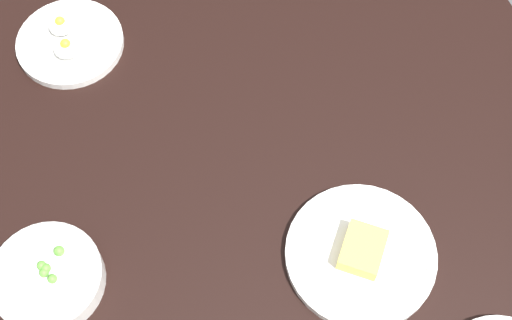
{
  "coord_description": "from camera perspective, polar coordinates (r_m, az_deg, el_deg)",
  "views": [
    {
      "loc": [
        -47.32,
        18.0,
        103.51
      ],
      "look_at": [
        0.0,
        0.0,
        6.0
      ],
      "focal_mm": 49.86,
      "sensor_mm": 36.0,
      "label": 1
    }
  ],
  "objects": [
    {
      "name": "dining_table",
      "position": [
        1.13,
        0.0,
        -0.93
      ],
      "size": [
        140.15,
        108.07,
        4.0
      ],
      "primitive_type": "cube",
      "color": "black",
      "rests_on": "ground"
    },
    {
      "name": "plate_cheese",
      "position": [
        1.06,
        8.42,
        -7.46
      ],
      "size": [
        22.23,
        22.23,
        4.32
      ],
      "color": "white",
      "rests_on": "dining_table"
    },
    {
      "name": "plate_eggs",
      "position": [
        1.27,
        -14.76,
        9.18
      ],
      "size": [
        18.23,
        18.23,
        4.64
      ],
      "color": "white",
      "rests_on": "dining_table"
    },
    {
      "name": "bowl_peas",
      "position": [
        1.07,
        -16.37,
        -9.02
      ],
      "size": [
        16.02,
        16.02,
        5.16
      ],
      "color": "white",
      "rests_on": "dining_table"
    }
  ]
}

